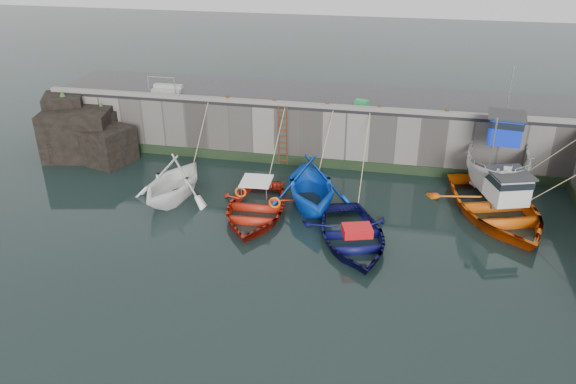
% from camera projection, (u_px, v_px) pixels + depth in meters
% --- Properties ---
extents(ground, '(120.00, 120.00, 0.00)m').
position_uv_depth(ground, '(279.00, 274.00, 20.51)').
color(ground, black).
rests_on(ground, ground).
extents(quay_back, '(30.00, 5.00, 3.00)m').
position_uv_depth(quay_back, '(328.00, 124.00, 30.83)').
color(quay_back, slate).
rests_on(quay_back, ground).
extents(road_back, '(30.00, 5.00, 0.16)m').
position_uv_depth(road_back, '(329.00, 96.00, 30.13)').
color(road_back, black).
rests_on(road_back, quay_back).
extents(kerb_back, '(30.00, 0.30, 0.20)m').
position_uv_depth(kerb_back, '(323.00, 106.00, 27.99)').
color(kerb_back, slate).
rests_on(kerb_back, road_back).
extents(algae_back, '(30.00, 0.08, 0.50)m').
position_uv_depth(algae_back, '(321.00, 163.00, 29.15)').
color(algae_back, black).
rests_on(algae_back, ground).
extents(rock_outcrop, '(5.85, 4.24, 3.41)m').
position_uv_depth(rock_outcrop, '(83.00, 132.00, 30.32)').
color(rock_outcrop, black).
rests_on(rock_outcrop, ground).
extents(ladder, '(0.51, 0.08, 3.20)m').
position_uv_depth(ladder, '(283.00, 136.00, 28.88)').
color(ladder, '#3F1E0F').
rests_on(ladder, ground).
extents(boat_near_white, '(4.44, 4.98, 2.38)m').
position_uv_depth(boat_near_white, '(174.00, 198.00, 26.04)').
color(boat_near_white, white).
rests_on(boat_near_white, ground).
extents(boat_near_white_rope, '(0.04, 3.59, 3.10)m').
position_uv_depth(boat_near_white_rope, '(202.00, 167.00, 29.32)').
color(boat_near_white_rope, tan).
rests_on(boat_near_white_rope, ground).
extents(boat_near_blue, '(4.18, 5.63, 1.12)m').
position_uv_depth(boat_near_blue, '(255.00, 215.00, 24.60)').
color(boat_near_blue, '#AD1F0E').
rests_on(boat_near_blue, ground).
extents(boat_near_blue_rope, '(0.04, 4.17, 3.10)m').
position_uv_depth(boat_near_blue_rope, '(276.00, 176.00, 28.23)').
color(boat_near_blue_rope, tan).
rests_on(boat_near_blue_rope, ground).
extents(boat_near_blacktrim, '(5.60, 6.05, 2.63)m').
position_uv_depth(boat_near_blacktrim, '(310.00, 205.00, 25.43)').
color(boat_near_blacktrim, blue).
rests_on(boat_near_blacktrim, ground).
extents(boat_near_blacktrim_rope, '(0.04, 3.20, 3.10)m').
position_uv_depth(boat_near_blacktrim_rope, '(321.00, 174.00, 28.44)').
color(boat_near_blacktrim_rope, tan).
rests_on(boat_near_blacktrim_rope, ground).
extents(boat_near_navy, '(5.21, 6.22, 1.10)m').
position_uv_depth(boat_near_navy, '(352.00, 242.00, 22.55)').
color(boat_near_navy, '#0A0B3F').
rests_on(boat_near_navy, ground).
extents(boat_near_navy_rope, '(0.04, 5.36, 3.10)m').
position_uv_depth(boat_near_navy_rope, '(362.00, 190.00, 26.80)').
color(boat_near_navy_rope, tan).
rests_on(boat_near_navy_rope, ground).
extents(boat_far_white, '(3.86, 7.98, 5.96)m').
position_uv_depth(boat_far_white, '(498.00, 164.00, 26.47)').
color(boat_far_white, silver).
rests_on(boat_far_white, ground).
extents(boat_far_orange, '(6.75, 8.00, 4.41)m').
position_uv_depth(boat_far_orange, '(497.00, 207.00, 24.29)').
color(boat_far_orange, '#E3590B').
rests_on(boat_far_orange, ground).
extents(fish_crate, '(0.75, 0.61, 0.31)m').
position_uv_depth(fish_crate, '(362.00, 103.00, 28.24)').
color(fish_crate, '#18873E').
rests_on(fish_crate, road_back).
extents(railing, '(1.60, 1.05, 1.00)m').
position_uv_depth(railing, '(167.00, 88.00, 30.51)').
color(railing, '#A5A8AD').
rests_on(railing, road_back).
extents(bollard_a, '(0.18, 0.18, 0.28)m').
position_uv_depth(bollard_a, '(228.00, 99.00, 28.97)').
color(bollard_a, '#3F1E0F').
rests_on(bollard_a, road_back).
extents(bollard_b, '(0.18, 0.18, 0.28)m').
position_uv_depth(bollard_b, '(275.00, 102.00, 28.52)').
color(bollard_b, '#3F1E0F').
rests_on(bollard_b, road_back).
extents(bollard_c, '(0.18, 0.18, 0.28)m').
position_uv_depth(bollard_c, '(327.00, 105.00, 28.02)').
color(bollard_c, '#3F1E0F').
rests_on(bollard_c, road_back).
extents(bollard_d, '(0.18, 0.18, 0.28)m').
position_uv_depth(bollard_d, '(380.00, 108.00, 27.55)').
color(bollard_d, '#3F1E0F').
rests_on(bollard_d, road_back).
extents(bollard_e, '(0.18, 0.18, 0.28)m').
position_uv_depth(bollard_e, '(447.00, 112.00, 26.96)').
color(bollard_e, '#3F1E0F').
rests_on(bollard_e, road_back).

